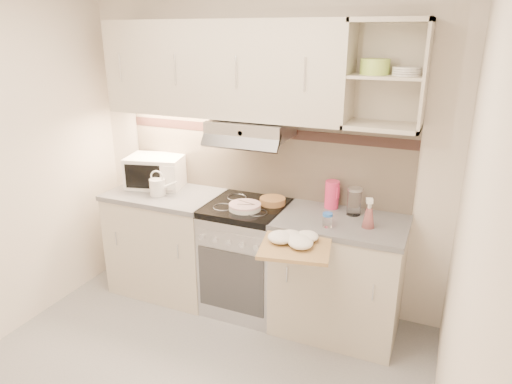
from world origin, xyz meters
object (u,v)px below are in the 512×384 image
Objects in this scene: microwave at (156,171)px; pink_pitcher at (332,195)px; electric_range at (247,257)px; plate_stack at (245,207)px; watering_can at (158,186)px; cutting_board at (295,248)px; glass_jar at (354,201)px; spray_bottle at (369,215)px.

pink_pitcher is (1.53, 0.08, -0.03)m from microwave.
plate_stack is at bearing -71.59° from electric_range.
cutting_board is at bearing -28.65° from watering_can.
glass_jar is at bearing -13.23° from microwave.
plate_stack is 0.55× the size of cutting_board.
spray_bottle is (1.70, 0.02, 0.01)m from watering_can.
pink_pitcher is 0.72m from cutting_board.
pink_pitcher is (0.59, 0.29, 0.08)m from plate_stack.
spray_bottle is at bearing 38.58° from cutting_board.
glass_jar is at bearing 3.11° from pink_pitcher.
glass_jar is (1.71, 0.01, -0.03)m from microwave.
glass_jar is 0.47× the size of cutting_board.
plate_stack is at bearing 131.71° from cutting_board.
glass_jar is 0.89× the size of spray_bottle.
electric_range is at bearing -4.96° from watering_can.
electric_range is at bearing -21.01° from microwave.
electric_range is 0.92m from watering_can.
pink_pitcher reaches higher than plate_stack.
microwave reaches higher than pink_pitcher.
glass_jar is 0.69m from cutting_board.
glass_jar is (0.18, -0.07, -0.00)m from pink_pitcher.
watering_can is 0.79m from plate_stack.
watering_can is at bearing -65.28° from microwave.
glass_jar is at bearing -3.25° from watering_can.
microwave is 1.53m from pink_pitcher.
cutting_board is (1.48, -0.62, -0.16)m from microwave.
electric_range is at bearing -138.35° from pink_pitcher.
watering_can is 1.21× the size of glass_jar.
plate_stack is 0.91m from spray_bottle.
plate_stack is (0.94, -0.21, -0.11)m from microwave.
watering_can is 1.08× the size of spray_bottle.
spray_bottle is at bearing -19.22° from microwave.
watering_can is at bearing -144.76° from pink_pitcher.
watering_can is 1.02× the size of plate_stack.
electric_range is 3.95× the size of spray_bottle.
pink_pitcher is 0.49× the size of cutting_board.
microwave is at bearing 159.37° from spray_bottle.
microwave is at bearing 172.71° from electric_range.
electric_range is 1.09m from spray_bottle.
spray_bottle is (1.85, -0.18, -0.04)m from microwave.
watering_can reaches higher than cutting_board.
spray_bottle is at bearing -53.98° from glass_jar.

